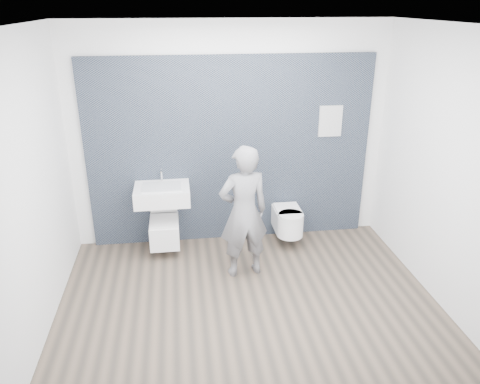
{
  "coord_description": "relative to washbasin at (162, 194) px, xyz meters",
  "views": [
    {
      "loc": [
        -0.66,
        -4.19,
        2.99
      ],
      "look_at": [
        0.0,
        0.6,
        1.0
      ],
      "focal_mm": 35.0,
      "sensor_mm": 36.0,
      "label": 1
    }
  ],
  "objects": [
    {
      "name": "room_shell",
      "position": [
        0.88,
        -1.19,
        0.95
      ],
      "size": [
        4.0,
        4.0,
        4.0
      ],
      "color": "silver",
      "rests_on": "ground"
    },
    {
      "name": "tile_wall",
      "position": [
        0.88,
        0.28,
        -0.79
      ],
      "size": [
        3.6,
        0.06,
        2.4
      ],
      "primitive_type": "cube",
      "color": "black",
      "rests_on": "ground"
    },
    {
      "name": "ground",
      "position": [
        0.88,
        -1.19,
        -0.79
      ],
      "size": [
        4.0,
        4.0,
        0.0
      ],
      "primitive_type": "plane",
      "color": "brown",
      "rests_on": "ground"
    },
    {
      "name": "washbasin",
      "position": [
        0.0,
        0.0,
        0.0
      ],
      "size": [
        0.67,
        0.5,
        0.5
      ],
      "color": "white",
      "rests_on": "ground"
    },
    {
      "name": "toilet_rounded",
      "position": [
        1.6,
        -0.04,
        -0.46
      ],
      "size": [
        0.34,
        0.57,
        0.31
      ],
      "color": "white",
      "rests_on": "ground"
    },
    {
      "name": "info_placard",
      "position": [
        2.16,
        0.24,
        -0.79
      ],
      "size": [
        0.3,
        0.03,
        0.4
      ],
      "primitive_type": "cube",
      "color": "white",
      "rests_on": "ground"
    },
    {
      "name": "visitor",
      "position": [
        0.92,
        -0.66,
        -0.0
      ],
      "size": [
        0.63,
        0.47,
        1.56
      ],
      "primitive_type": "imported",
      "rotation": [
        0.0,
        0.0,
        3.31
      ],
      "color": "slate",
      "rests_on": "ground"
    },
    {
      "name": "toilet_square",
      "position": [
        0.0,
        -0.0,
        -0.49
      ],
      "size": [
        0.36,
        0.52,
        0.71
      ],
      "color": "white",
      "rests_on": "ground"
    }
  ]
}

